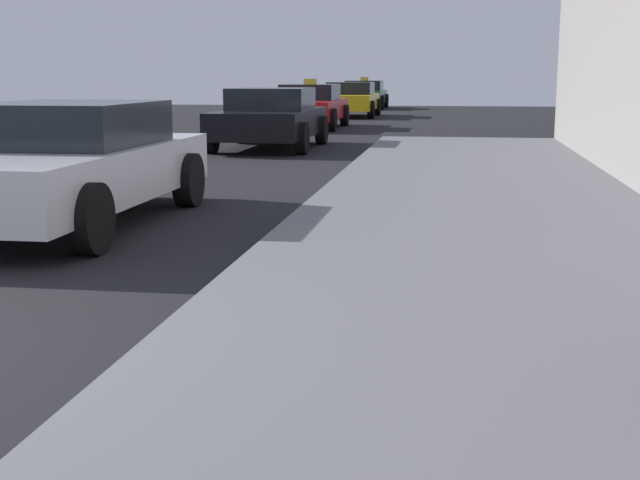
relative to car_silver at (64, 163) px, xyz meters
name	(u,v)px	position (x,y,z in m)	size (l,w,h in m)	color
sidewalk	(523,387)	(4.40, -4.46, -0.57)	(4.00, 32.00, 0.15)	#5B5B60
car_silver	(64,163)	(0.00, 0.00, 0.00)	(2.05, 4.49, 1.27)	#B7B7BF
car_black	(270,118)	(0.14, 9.66, 0.00)	(2.07, 4.06, 1.27)	black
car_red	(309,106)	(-0.19, 16.76, 0.00)	(1.96, 4.39, 1.43)	red
car_yellow	(350,99)	(0.16, 23.90, 0.00)	(2.06, 4.10, 1.27)	yellow
car_green	(364,94)	(-0.15, 31.83, 0.00)	(2.06, 4.01, 1.43)	#196638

